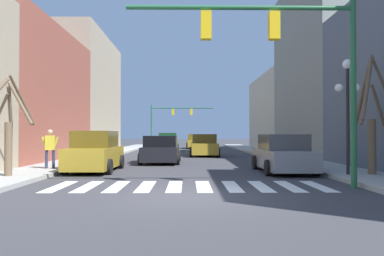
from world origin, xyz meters
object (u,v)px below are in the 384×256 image
(car_parked_left_near, at_px, (95,153))
(pedestrian_crossing_street, at_px, (50,145))
(street_lamp_right_corner, at_px, (348,93))
(street_tree_left_near, at_px, (7,126))
(car_parked_right_far, at_px, (283,154))
(traffic_signal_near, at_px, (285,47))
(traffic_signal_far, at_px, (171,116))
(street_tree_right_far, at_px, (371,119))
(car_at_intersection, at_px, (168,143))
(car_parked_left_far, at_px, (161,150))
(car_parked_right_mid, at_px, (195,142))
(pedestrian_on_right_sidewalk, at_px, (88,142))
(car_parked_left_mid, at_px, (204,146))

(car_parked_left_near, xyz_separation_m, pedestrian_crossing_street, (-1.90, -0.24, 0.33))
(street_lamp_right_corner, bearing_deg, street_tree_left_near, -178.47)
(street_tree_left_near, bearing_deg, pedestrian_crossing_street, 80.54)
(car_parked_right_far, bearing_deg, traffic_signal_near, 166.67)
(traffic_signal_near, distance_m, car_parked_left_near, 9.46)
(car_parked_right_far, bearing_deg, street_lamp_right_corner, -141.53)
(traffic_signal_far, distance_m, street_tree_right_far, 38.53)
(car_at_intersection, relative_size, car_parked_left_far, 0.94)
(traffic_signal_near, relative_size, car_parked_left_far, 1.56)
(street_lamp_right_corner, height_order, pedestrian_crossing_street, street_lamp_right_corner)
(traffic_signal_near, distance_m, car_parked_right_mid, 32.14)
(car_parked_left_near, xyz_separation_m, pedestrian_on_right_sidewalk, (-2.89, 9.76, 0.29))
(traffic_signal_far, distance_m, car_at_intersection, 14.91)
(traffic_signal_near, distance_m, car_parked_right_far, 6.07)
(street_lamp_right_corner, bearing_deg, pedestrian_on_right_sidewalk, 135.81)
(traffic_signal_near, distance_m, street_tree_left_near, 9.95)
(pedestrian_on_right_sidewalk, bearing_deg, car_parked_left_mid, -60.93)
(street_lamp_right_corner, relative_size, pedestrian_crossing_street, 2.53)
(traffic_signal_far, bearing_deg, car_parked_left_far, -88.56)
(street_lamp_right_corner, xyz_separation_m, car_parked_right_mid, (-5.04, 29.36, -2.41))
(traffic_signal_near, distance_m, traffic_signal_far, 40.35)
(traffic_signal_far, relative_size, car_parked_right_mid, 1.87)
(car_parked_left_mid, bearing_deg, pedestrian_crossing_street, 148.41)
(car_at_intersection, relative_size, street_tree_left_near, 1.15)
(traffic_signal_near, relative_size, car_at_intersection, 1.66)
(car_parked_left_far, bearing_deg, street_tree_left_near, -31.97)
(car_at_intersection, distance_m, car_parked_left_near, 20.31)
(car_parked_right_mid, distance_m, car_parked_left_near, 27.04)
(car_parked_left_near, bearing_deg, pedestrian_crossing_street, 97.30)
(traffic_signal_far, bearing_deg, pedestrian_on_right_sidewalk, -100.64)
(car_parked_right_far, bearing_deg, pedestrian_on_right_sidewalk, 47.24)
(pedestrian_crossing_street, relative_size, street_tree_left_near, 0.46)
(car_parked_right_mid, height_order, car_parked_left_near, car_parked_left_near)
(car_parked_right_mid, xyz_separation_m, street_tree_left_near, (-7.35, -29.69, 1.17))
(traffic_signal_far, xyz_separation_m, street_tree_left_near, (-4.18, -37.83, -2.24))
(traffic_signal_near, relative_size, street_lamp_right_corner, 1.63)
(traffic_signal_far, bearing_deg, street_tree_right_far, -76.26)
(street_lamp_right_corner, relative_size, car_parked_left_far, 0.96)
(street_tree_right_far, bearing_deg, traffic_signal_near, -145.97)
(car_parked_left_far, xyz_separation_m, pedestrian_on_right_sidewalk, (-5.44, 4.98, 0.38))
(car_at_intersection, xyz_separation_m, car_parked_left_near, (-2.16, -20.19, 0.01))
(car_parked_left_far, bearing_deg, street_tree_right_far, 48.42)
(street_lamp_right_corner, bearing_deg, pedestrian_crossing_street, 167.97)
(car_parked_left_mid, relative_size, street_tree_right_far, 0.99)
(traffic_signal_near, xyz_separation_m, car_at_intersection, (-4.88, 25.49, -3.47))
(car_at_intersection, bearing_deg, car_parked_left_mid, 19.82)
(street_tree_left_near, bearing_deg, street_tree_right_far, 1.93)
(car_at_intersection, relative_size, car_parked_right_mid, 0.92)
(car_parked_right_far, bearing_deg, street_tree_left_near, 104.01)
(car_parked_left_near, distance_m, street_tree_right_far, 11.34)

